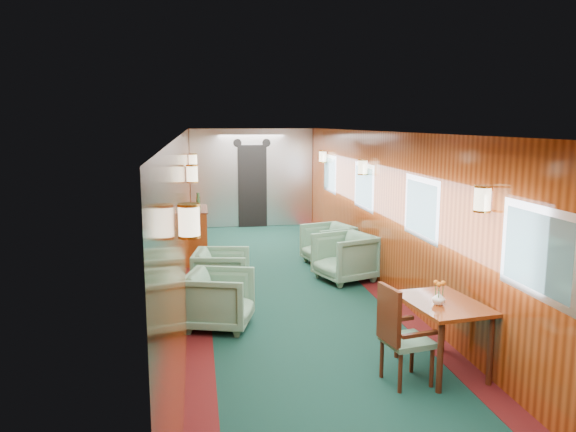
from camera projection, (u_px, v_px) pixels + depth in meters
The scene contains 12 objects.
room at pixel (293, 187), 7.88m from camera, with size 12.00×12.10×2.40m.
bulkhead at pixel (252, 178), 13.71m from camera, with size 2.98×0.17×2.39m.
windows_right at pixel (388, 196), 8.39m from camera, with size 0.02×8.60×0.80m.
wall_sconces at pixel (287, 173), 8.40m from camera, with size 2.97×7.97×0.25m.
dining_table at pixel (443, 313), 5.70m from camera, with size 0.81×1.06×0.74m.
side_chair at pixel (399, 331), 5.42m from camera, with size 0.51×0.53×0.99m.
credenza at pixel (198, 234), 10.35m from camera, with size 0.34×1.09×1.26m.
flower_vase at pixel (439, 298), 5.58m from camera, with size 0.13×0.13×0.13m, color silver.
armchair_left_near at pixel (220, 299), 6.97m from camera, with size 0.77×0.79×0.72m, color #214E3C.
armchair_left_far at pixel (222, 274), 8.14m from camera, with size 0.77×0.79×0.72m, color #214E3C.
armchair_right_near at pixel (345, 257), 9.05m from camera, with size 0.82×0.84×0.77m, color #214E3C.
armchair_right_far at pixel (328, 244), 10.16m from camera, with size 0.77×0.79×0.72m, color #214E3C.
Camera 1 is at (-1.33, -7.72, 2.53)m, focal length 35.00 mm.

